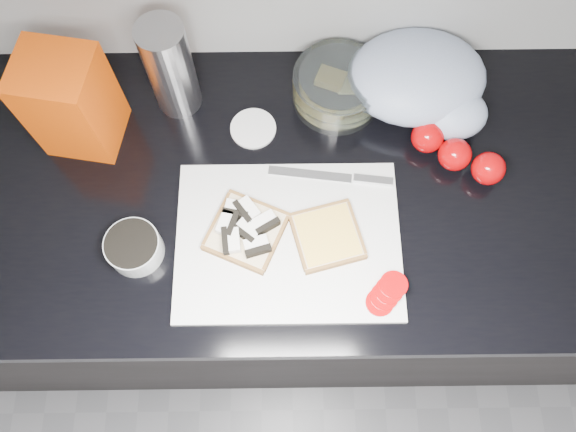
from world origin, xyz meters
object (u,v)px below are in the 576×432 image
object	(u,v)px
cutting_board	(288,241)
glass_bowl	(337,88)
bread_bag	(71,102)
steel_canister	(170,68)

from	to	relation	value
cutting_board	glass_bowl	xyz separation A→B (m)	(0.10, 0.30, 0.03)
cutting_board	bread_bag	distance (m)	0.46
cutting_board	glass_bowl	bearing A→B (deg)	71.99
bread_bag	steel_canister	bearing A→B (deg)	32.30
glass_bowl	steel_canister	world-z (taller)	steel_canister
glass_bowl	bread_bag	distance (m)	0.49
bread_bag	steel_canister	xyz separation A→B (m)	(0.17, 0.07, -0.00)
glass_bowl	bread_bag	world-z (taller)	bread_bag
bread_bag	cutting_board	bearing A→B (deg)	-21.18
glass_bowl	steel_canister	bearing A→B (deg)	-179.71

